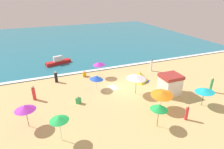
% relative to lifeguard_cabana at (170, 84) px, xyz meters
% --- Properties ---
extents(ground_plane, '(60.00, 60.00, 0.00)m').
position_rel_lifeguard_cabana_xyz_m(ground_plane, '(-4.92, 3.76, -1.25)').
color(ground_plane, '#D8B775').
extents(ocean_water, '(60.00, 44.00, 0.10)m').
position_rel_lifeguard_cabana_xyz_m(ocean_water, '(-4.92, 31.76, -1.20)').
color(ocean_water, teal).
rests_on(ocean_water, ground_plane).
extents(wave_breaker_foam, '(57.00, 0.70, 0.01)m').
position_rel_lifeguard_cabana_xyz_m(wave_breaker_foam, '(-4.92, 10.06, -1.15)').
color(wave_breaker_foam, white).
rests_on(wave_breaker_foam, ocean_water).
extents(lifeguard_cabana, '(2.30, 2.07, 2.45)m').
position_rel_lifeguard_cabana_xyz_m(lifeguard_cabana, '(0.00, 0.00, 0.00)').
color(lifeguard_cabana, white).
rests_on(lifeguard_cabana, ground_plane).
extents(beach_umbrella_0, '(2.75, 2.75, 2.05)m').
position_rel_lifeguard_cabana_xyz_m(beach_umbrella_0, '(1.73, -3.31, 0.53)').
color(beach_umbrella_0, '#4C3823').
rests_on(beach_umbrella_0, ground_plane).
extents(beach_umbrella_1, '(1.97, 1.93, 1.93)m').
position_rel_lifeguard_cabana_xyz_m(beach_umbrella_1, '(-7.63, 4.21, 0.35)').
color(beach_umbrella_1, silver).
rests_on(beach_umbrella_1, ground_plane).
extents(beach_umbrella_2, '(3.17, 3.18, 2.13)m').
position_rel_lifeguard_cabana_xyz_m(beach_umbrella_2, '(-2.76, -2.24, 0.57)').
color(beach_umbrella_2, silver).
rests_on(beach_umbrella_2, ground_plane).
extents(beach_umbrella_3, '(3.24, 3.24, 2.33)m').
position_rel_lifeguard_cabana_xyz_m(beach_umbrella_3, '(-3.67, 1.48, 0.89)').
color(beach_umbrella_3, '#4C3823').
rests_on(beach_umbrella_3, ground_plane).
extents(beach_umbrella_4, '(2.22, 2.21, 2.30)m').
position_rel_lifeguard_cabana_xyz_m(beach_umbrella_4, '(-6.24, 7.57, 0.79)').
color(beach_umbrella_4, silver).
rests_on(beach_umbrella_4, ground_plane).
extents(beach_umbrella_5, '(2.02, 2.01, 2.36)m').
position_rel_lifeguard_cabana_xyz_m(beach_umbrella_5, '(-4.66, -4.46, 0.82)').
color(beach_umbrella_5, '#4C3823').
rests_on(beach_umbrella_5, ground_plane).
extents(beach_umbrella_6, '(2.43, 2.43, 2.28)m').
position_rel_lifeguard_cabana_xyz_m(beach_umbrella_6, '(-15.43, -0.21, 0.75)').
color(beach_umbrella_6, '#4C3823').
rests_on(beach_umbrella_6, ground_plane).
extents(beach_umbrella_7, '(2.17, 2.17, 2.31)m').
position_rel_lifeguard_cabana_xyz_m(beach_umbrella_7, '(-12.90, -3.05, 0.87)').
color(beach_umbrella_7, silver).
rests_on(beach_umbrella_7, ground_plane).
extents(beach_tent, '(2.28, 2.27, 1.40)m').
position_rel_lifeguard_cabana_xyz_m(beach_tent, '(-1.62, 4.28, -0.55)').
color(beach_tent, yellow).
rests_on(beach_tent, ground_plane).
extents(beachgoer_0, '(0.45, 0.45, 1.55)m').
position_rel_lifeguard_cabana_xyz_m(beachgoer_0, '(-12.07, 8.11, -0.54)').
color(beachgoer_0, black).
rests_on(beachgoer_0, ground_plane).
extents(beachgoer_1, '(0.42, 0.42, 1.94)m').
position_rel_lifeguard_cabana_xyz_m(beachgoer_1, '(4.95, -1.45, -0.29)').
color(beachgoer_1, green).
rests_on(beachgoer_1, ground_plane).
extents(beachgoer_2, '(0.47, 0.47, 0.87)m').
position_rel_lifeguard_cabana_xyz_m(beachgoer_2, '(-8.14, 8.53, -0.89)').
color(beachgoer_2, orange).
rests_on(beachgoer_2, ground_plane).
extents(beachgoer_3, '(0.35, 0.35, 1.56)m').
position_rel_lifeguard_cabana_xyz_m(beachgoer_3, '(-1.58, -4.65, -0.50)').
color(beachgoer_3, red).
rests_on(beachgoer_3, ground_plane).
extents(beachgoer_4, '(0.40, 0.40, 1.90)m').
position_rel_lifeguard_cabana_xyz_m(beachgoer_4, '(1.85, 6.79, -0.34)').
color(beachgoer_4, white).
rests_on(beachgoer_4, ground_plane).
extents(beachgoer_5, '(0.62, 0.62, 0.86)m').
position_rel_lifeguard_cabana_xyz_m(beachgoer_5, '(-10.44, 1.90, -0.89)').
color(beachgoer_5, green).
rests_on(beachgoer_5, ground_plane).
extents(beachgoer_6, '(0.50, 0.50, 1.74)m').
position_rel_lifeguard_cabana_xyz_m(beachgoer_6, '(-14.86, 4.47, -0.43)').
color(beachgoer_6, red).
rests_on(beachgoer_6, ground_plane).
extents(beachgoer_7, '(0.53, 0.53, 0.87)m').
position_rel_lifeguard_cabana_xyz_m(beachgoer_7, '(2.04, 2.60, -0.87)').
color(beachgoer_7, black).
rests_on(beachgoer_7, ground_plane).
extents(beach_towel_0, '(1.54, 1.24, 0.01)m').
position_rel_lifeguard_cabana_xyz_m(beach_towel_0, '(-0.84, 3.82, -1.24)').
color(beach_towel_0, blue).
rests_on(beach_towel_0, ground_plane).
extents(beach_towel_1, '(1.09, 1.48, 0.01)m').
position_rel_lifeguard_cabana_xyz_m(beach_towel_1, '(-5.55, 3.97, -1.24)').
color(beach_towel_1, white).
rests_on(beach_towel_1, ground_plane).
extents(small_boat_0, '(4.22, 2.12, 1.37)m').
position_rel_lifeguard_cabana_xyz_m(small_boat_0, '(-11.03, 14.82, -0.72)').
color(small_boat_0, red).
rests_on(small_boat_0, ocean_water).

